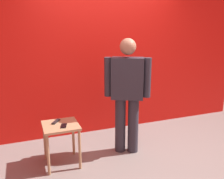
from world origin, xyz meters
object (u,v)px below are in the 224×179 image
at_px(standing_person, 127,91).
at_px(side_table, 61,132).
at_px(cell_phone, 64,126).
at_px(tv_remote, 56,122).

relative_size(standing_person, side_table, 2.91).
height_order(side_table, cell_phone, cell_phone).
xyz_separation_m(standing_person, cell_phone, (-0.93, -0.10, -0.35)).
distance_m(side_table, tv_remote, 0.16).
xyz_separation_m(side_table, cell_phone, (0.03, -0.07, 0.11)).
relative_size(standing_person, cell_phone, 11.53).
bearing_deg(standing_person, side_table, -178.50).
height_order(standing_person, cell_phone, standing_person).
bearing_deg(cell_phone, tv_remote, 129.56).
relative_size(standing_person, tv_remote, 9.76).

